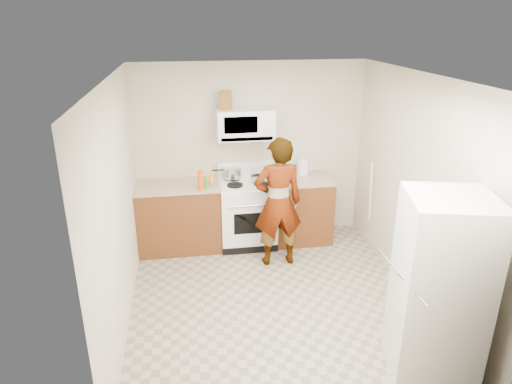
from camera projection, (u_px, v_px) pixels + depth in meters
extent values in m
plane|color=gray|center=(274.00, 301.00, 5.21)|extent=(3.60, 3.60, 0.00)
cube|color=beige|center=(251.00, 152.00, 6.41)|extent=(3.20, 0.02, 2.50)
cube|color=beige|center=(418.00, 191.00, 5.00)|extent=(0.02, 3.60, 2.50)
cube|color=brown|center=(179.00, 218.00, 6.27)|extent=(1.12, 0.62, 0.90)
cube|color=tan|center=(177.00, 186.00, 6.10)|extent=(1.14, 0.64, 0.03)
cube|color=brown|center=(301.00, 210.00, 6.52)|extent=(0.80, 0.62, 0.90)
cube|color=tan|center=(302.00, 179.00, 6.35)|extent=(0.82, 0.64, 0.03)
cube|color=white|center=(247.00, 214.00, 6.39)|extent=(0.76, 0.65, 0.90)
cube|color=white|center=(247.00, 183.00, 6.23)|extent=(0.76, 0.62, 0.03)
cube|color=white|center=(244.00, 168.00, 6.45)|extent=(0.76, 0.08, 0.20)
cube|color=white|center=(245.00, 124.00, 6.07)|extent=(0.76, 0.38, 0.40)
imported|color=tan|center=(278.00, 203.00, 5.74)|extent=(0.63, 0.42, 1.69)
cube|color=silver|center=(439.00, 289.00, 3.92)|extent=(0.85, 0.85, 1.70)
cylinder|color=white|center=(303.00, 168.00, 6.46)|extent=(0.16, 0.16, 0.19)
cube|color=brown|center=(226.00, 100.00, 5.92)|extent=(0.18, 0.18, 0.24)
cylinder|color=silver|center=(232.00, 173.00, 6.29)|extent=(0.29, 0.29, 0.14)
cube|color=white|center=(260.00, 180.00, 6.20)|extent=(0.26, 0.18, 0.05)
cylinder|color=#DF4710|center=(201.00, 180.00, 5.87)|extent=(0.10, 0.10, 0.26)
cylinder|color=orange|center=(211.00, 179.00, 6.06)|extent=(0.08, 0.08, 0.18)
cylinder|color=#1D8317|center=(204.00, 183.00, 5.92)|extent=(0.07, 0.07, 0.16)
cylinder|color=silver|center=(210.00, 185.00, 6.07)|extent=(0.28, 0.28, 0.01)
cylinder|color=white|center=(370.00, 203.00, 6.30)|extent=(0.17, 0.24, 1.25)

